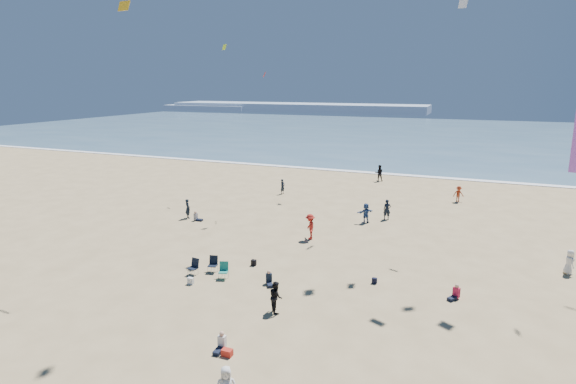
% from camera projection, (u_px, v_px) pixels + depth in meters
% --- Properties ---
extents(ground, '(220.00, 220.00, 0.00)m').
position_uv_depth(ground, '(163.00, 384.00, 17.33)').
color(ground, tan).
rests_on(ground, ground).
extents(ocean, '(220.00, 100.00, 0.06)m').
position_uv_depth(ocean, '(422.00, 134.00, 102.94)').
color(ocean, '#476B84').
rests_on(ocean, ground).
extents(surf_line, '(220.00, 1.20, 0.08)m').
position_uv_depth(surf_line, '(381.00, 173.00, 57.87)').
color(surf_line, white).
rests_on(surf_line, ground).
extents(headland_far, '(110.00, 20.00, 3.20)m').
position_uv_depth(headland_far, '(296.00, 107.00, 192.03)').
color(headland_far, '#7A8EA8').
rests_on(headland_far, ground).
extents(headland_near, '(40.00, 14.00, 2.00)m').
position_uv_depth(headland_near, '(209.00, 107.00, 202.25)').
color(headland_near, '#7A8EA8').
rests_on(headland_near, ground).
extents(standing_flyers, '(35.67, 45.30, 1.95)m').
position_uv_depth(standing_flyers, '(373.00, 236.00, 31.58)').
color(standing_flyers, black).
rests_on(standing_flyers, ground).
extents(seated_group, '(21.88, 21.72, 0.84)m').
position_uv_depth(seated_group, '(283.00, 292.00, 24.00)').
color(seated_group, silver).
rests_on(seated_group, ground).
extents(chair_cluster, '(2.72, 1.50, 1.00)m').
position_uv_depth(chair_cluster, '(209.00, 268.00, 27.06)').
color(chair_cluster, black).
rests_on(chair_cluster, ground).
extents(white_tote, '(0.35, 0.20, 0.40)m').
position_uv_depth(white_tote, '(191.00, 281.00, 25.92)').
color(white_tote, silver).
rests_on(white_tote, ground).
extents(black_backpack, '(0.30, 0.22, 0.38)m').
position_uv_depth(black_backpack, '(254.00, 263.00, 28.60)').
color(black_backpack, black).
rests_on(black_backpack, ground).
extents(cooler, '(0.45, 0.30, 0.30)m').
position_uv_depth(cooler, '(227.00, 353.00, 19.09)').
color(cooler, red).
rests_on(cooler, ground).
extents(navy_bag, '(0.28, 0.18, 0.34)m').
position_uv_depth(navy_bag, '(374.00, 281.00, 26.02)').
color(navy_bag, black).
rests_on(navy_bag, ground).
extents(kites_aloft, '(43.33, 39.75, 28.91)m').
position_uv_depth(kites_aloft, '(485.00, 1.00, 22.87)').
color(kites_aloft, white).
rests_on(kites_aloft, ground).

